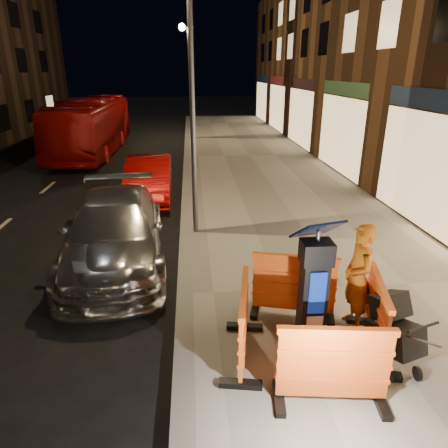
{
  "coord_description": "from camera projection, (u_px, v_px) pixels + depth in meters",
  "views": [
    {
      "loc": [
        0.18,
        -6.37,
        3.97
      ],
      "look_at": [
        0.8,
        1.0,
        1.1
      ],
      "focal_mm": 32.0,
      "sensor_mm": 36.0,
      "label": 1
    }
  ],
  "objects": [
    {
      "name": "street_lamp_mid",
      "position": [
        192.0,
        108.0,
        9.01
      ],
      "size": [
        0.12,
        0.12,
        6.0
      ],
      "primitive_type": "cylinder",
      "color": "#3F3F44",
      "rests_on": "sidewalk"
    },
    {
      "name": "barrier_bldgside",
      "position": [
        376.0,
        316.0,
        5.67
      ],
      "size": [
        0.89,
        1.49,
        1.08
      ],
      "primitive_type": "cube",
      "rotation": [
        0.0,
        0.0,
        1.33
      ],
      "color": "orange",
      "rests_on": "sidewalk"
    },
    {
      "name": "car_silver",
      "position": [
        118.0,
        262.0,
        8.82
      ],
      "size": [
        2.52,
        5.18,
        1.45
      ],
      "primitive_type": "imported",
      "rotation": [
        0.0,
        0.0,
        0.1
      ],
      "color": "#A1A1A6",
      "rests_on": "ground"
    },
    {
      "name": "barrier_kerbside",
      "position": [
        243.0,
        323.0,
        5.52
      ],
      "size": [
        0.81,
        1.47,
        1.08
      ],
      "primitive_type": "cube",
      "rotation": [
        0.0,
        0.0,
        1.4
      ],
      "color": "orange",
      "rests_on": "sidewalk"
    },
    {
      "name": "bus_doubledecker",
      "position": [
        95.0,
        153.0,
        20.35
      ],
      "size": [
        2.29,
        9.69,
        2.7
      ],
      "primitive_type": "imported",
      "rotation": [
        0.0,
        0.0,
        -0.0
      ],
      "color": "#8E0808",
      "rests_on": "ground"
    },
    {
      "name": "sidewalk",
      "position": [
        344.0,
        290.0,
        7.55
      ],
      "size": [
        6.0,
        60.0,
        0.15
      ],
      "primitive_type": "cube",
      "color": "gray",
      "rests_on": "ground"
    },
    {
      "name": "ground_plane",
      "position": [
        185.0,
        300.0,
        7.34
      ],
      "size": [
        120.0,
        120.0,
        0.0
      ],
      "primitive_type": "plane",
      "color": "black",
      "rests_on": "ground"
    },
    {
      "name": "car_red",
      "position": [
        150.0,
        198.0,
        13.23
      ],
      "size": [
        1.51,
        4.06,
        1.32
      ],
      "primitive_type": "imported",
      "rotation": [
        0.0,
        0.0,
        0.03
      ],
      "color": "#8A0707",
      "rests_on": "ground"
    },
    {
      "name": "street_lamp_far",
      "position": [
        190.0,
        85.0,
        22.95
      ],
      "size": [
        0.12,
        0.12,
        6.0
      ],
      "primitive_type": "cylinder",
      "color": "#3F3F44",
      "rests_on": "sidewalk"
    },
    {
      "name": "barrier_front",
      "position": [
        333.0,
        367.0,
        4.71
      ],
      "size": [
        1.45,
        0.74,
        1.08
      ],
      "primitive_type": "cube",
      "rotation": [
        0.0,
        0.0,
        -0.12
      ],
      "color": "orange",
      "rests_on": "sidewalk"
    },
    {
      "name": "man",
      "position": [
        358.0,
        277.0,
        6.07
      ],
      "size": [
        0.43,
        0.64,
        1.73
      ],
      "primitive_type": "imported",
      "rotation": [
        0.0,
        0.0,
        -1.59
      ],
      "color": "#BA5910",
      "rests_on": "sidewalk"
    },
    {
      "name": "barrier_back",
      "position": [
        294.0,
        286.0,
        6.48
      ],
      "size": [
        1.49,
        0.91,
        1.08
      ],
      "primitive_type": "cube",
      "rotation": [
        0.0,
        0.0,
        -0.26
      ],
      "color": "orange",
      "rests_on": "sidewalk"
    },
    {
      "name": "kerb",
      "position": [
        185.0,
        297.0,
        7.32
      ],
      "size": [
        0.3,
        60.0,
        0.15
      ],
      "primitive_type": "cube",
      "color": "slate",
      "rests_on": "ground"
    },
    {
      "name": "stroller",
      "position": [
        395.0,
        334.0,
        5.39
      ],
      "size": [
        0.73,
        0.9,
        0.98
      ],
      "primitive_type": "cube",
      "rotation": [
        0.0,
        0.0,
        0.33
      ],
      "color": "black",
      "rests_on": "sidewalk"
    },
    {
      "name": "parking_kiosk",
      "position": [
        313.0,
        293.0,
        5.44
      ],
      "size": [
        0.73,
        0.73,
        1.94
      ],
      "primitive_type": "cube",
      "rotation": [
        0.0,
        0.0,
        -0.21
      ],
      "color": "black",
      "rests_on": "sidewalk"
    }
  ]
}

